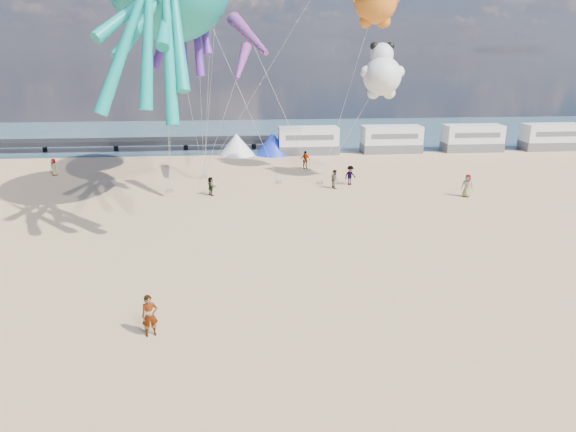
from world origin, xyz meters
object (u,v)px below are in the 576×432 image
(motorhome_3, at_px, (551,137))
(tent_blue, at_px, (273,144))
(sandbag_e, at_px, (204,177))
(motorhome_1, at_px, (391,139))
(beachgoer_4, at_px, (211,186))
(sandbag_d, at_px, (309,170))
(tent_white, at_px, (236,144))
(beachgoer_0, at_px, (54,167))
(kite_panda, at_px, (382,76))
(motorhome_2, at_px, (472,138))
(beachgoer_6, at_px, (467,186))
(motorhome_0, at_px, (308,140))
(beachgoer_1, at_px, (335,179))
(windsock_left, at_px, (165,29))
(beachgoer_2, at_px, (350,175))
(beachgoer_3, at_px, (305,160))
(sandbag_b, at_px, (279,182))
(standing_person, at_px, (150,316))
(windsock_right, at_px, (242,62))
(sandbag_c, at_px, (320,183))
(kite_teddy_orange, at_px, (376,2))
(windsock_mid, at_px, (249,35))
(sandbag_a, at_px, (170,191))

(motorhome_3, distance_m, tent_blue, 32.50)
(sandbag_e, bearing_deg, motorhome_1, 27.83)
(beachgoer_4, xyz_separation_m, sandbag_d, (8.88, 7.79, -0.64))
(tent_white, distance_m, beachgoer_0, 18.77)
(sandbag_e, bearing_deg, kite_panda, -10.16)
(motorhome_2, height_order, beachgoer_6, motorhome_2)
(motorhome_0, distance_m, beachgoer_1, 15.27)
(beachgoer_6, xyz_separation_m, windsock_left, (-23.64, 7.29, 11.83))
(beachgoer_2, relative_size, beachgoer_4, 1.13)
(beachgoer_3, bearing_deg, sandbag_d, -90.84)
(tent_white, height_order, sandbag_b, tent_white)
(beachgoer_0, relative_size, sandbag_e, 3.18)
(beachgoer_1, bearing_deg, sandbag_d, -1.77)
(motorhome_3, height_order, standing_person, motorhome_3)
(beachgoer_6, distance_m, windsock_right, 20.69)
(motorhome_0, xyz_separation_m, motorhome_1, (9.50, 0.00, 0.00))
(standing_person, height_order, beachgoer_6, beachgoer_6)
(beachgoer_0, relative_size, windsock_right, 0.31)
(beachgoer_1, distance_m, sandbag_e, 12.09)
(motorhome_1, xyz_separation_m, beachgoer_3, (-10.78, -7.69, -0.62))
(sandbag_d, bearing_deg, beachgoer_2, -62.28)
(motorhome_2, height_order, windsock_left, windsock_left)
(beachgoer_6, bearing_deg, windsock_left, -164.66)
(motorhome_3, xyz_separation_m, beachgoer_6, (-18.21, -18.82, -0.59))
(sandbag_c, bearing_deg, sandbag_e, 163.70)
(motorhome_1, distance_m, motorhome_3, 19.00)
(motorhome_1, bearing_deg, kite_panda, -110.75)
(beachgoer_0, height_order, sandbag_b, beachgoer_0)
(beachgoer_6, bearing_deg, motorhome_2, 97.65)
(tent_blue, height_order, standing_person, tent_blue)
(motorhome_2, distance_m, windsock_right, 30.39)
(motorhome_2, xyz_separation_m, sandbag_d, (-20.05, -8.75, -1.39))
(motorhome_2, relative_size, sandbag_c, 13.20)
(sandbag_d, height_order, sandbag_e, same)
(kite_panda, bearing_deg, beachgoer_4, -161.44)
(beachgoer_0, height_order, sandbag_c, beachgoer_0)
(kite_teddy_orange, relative_size, windsock_right, 1.19)
(kite_teddy_orange, distance_m, windsock_mid, 13.70)
(motorhome_3, xyz_separation_m, beachgoer_3, (-29.78, -7.69, -0.62))
(motorhome_3, height_order, tent_blue, motorhome_3)
(standing_person, relative_size, sandbag_c, 3.57)
(kite_teddy_orange, distance_m, windsock_right, 12.21)
(sandbag_a, distance_m, windsock_left, 13.18)
(tent_blue, relative_size, sandbag_e, 8.00)
(motorhome_1, bearing_deg, tent_white, 180.00)
(beachgoer_1, distance_m, beachgoer_2, 1.82)
(beachgoer_1, relative_size, windsock_right, 0.31)
(tent_white, relative_size, sandbag_e, 8.00)
(beachgoer_0, distance_m, beachgoer_6, 36.59)
(tent_white, relative_size, sandbag_d, 8.00)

